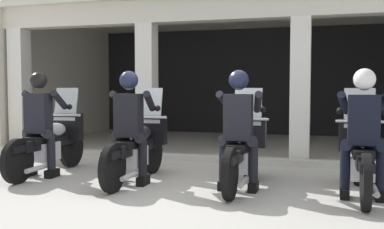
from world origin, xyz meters
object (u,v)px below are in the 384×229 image
Objects in this scene: motorcycle_center_right at (242,150)px; police_officer_far_right at (363,122)px; motorcycle_center_left at (138,146)px; police_officer_center_left at (130,117)px; motorcycle_far_right at (361,155)px; police_officer_far_left at (40,115)px; police_officer_center_right at (239,119)px; motorcycle_far_left at (51,142)px.

police_officer_far_right is (1.53, -0.32, 0.44)m from motorcycle_center_right.
motorcycle_center_left is 1.29× the size of police_officer_center_left.
police_officer_center_left reaches higher than motorcycle_center_left.
police_officer_far_right is at bearing -87.32° from motorcycle_far_right.
motorcycle_center_right is 1.53m from motorcycle_far_right.
motorcycle_center_left and motorcycle_far_right have the same top height.
police_officer_center_right is (3.05, -0.05, 0.00)m from police_officer_far_left.
motorcycle_center_left is 1.29× the size of police_officer_center_right.
police_officer_far_left reaches higher than motorcycle_far_right.
motorcycle_center_left is at bearing 92.08° from police_officer_center_left.
police_officer_far_left is 1.00× the size of police_officer_center_left.
motorcycle_far_right is at bearing 2.10° from motorcycle_far_left.
police_officer_center_left is at bearing -176.65° from police_officer_far_right.
motorcycle_center_right is (1.53, 0.06, 0.00)m from motorcycle_center_left.
motorcycle_center_left is (1.53, 0.18, -0.44)m from police_officer_far_left.
motorcycle_far_right is (4.58, 0.20, -0.44)m from police_officer_far_left.
police_officer_center_left is 1.00× the size of police_officer_far_right.
police_officer_center_left is (1.53, -0.11, 0.00)m from police_officer_far_left.
motorcycle_center_left is at bearing 173.81° from police_officer_center_right.
police_officer_far_right is at bearing 2.75° from police_officer_center_left.
motorcycle_far_left is 1.29× the size of police_officer_far_right.
police_officer_center_right is at bearing -3.08° from motorcycle_far_left.
motorcycle_far_right is at bearing 5.64° from police_officer_far_left.
police_officer_center_left is 1.63m from motorcycle_center_right.
police_officer_center_right is at bearing -167.78° from motorcycle_far_right.
police_officer_far_right reaches higher than motorcycle_far_right.
police_officer_far_right is (-0.00, -0.28, 0.44)m from motorcycle_far_right.
police_officer_center_left reaches higher than motorcycle_center_right.
motorcycle_far_right is 1.29× the size of police_officer_far_right.
motorcycle_far_left is 0.52m from police_officer_far_left.
police_officer_center_right is at bearing 2.22° from police_officer_far_left.
police_officer_center_right is 0.78× the size of motorcycle_far_right.
police_officer_center_left is 1.53m from police_officer_center_right.
police_officer_center_right is 1.00× the size of police_officer_far_right.
police_officer_far_right is at bearing 1.03° from police_officer_center_right.
police_officer_far_right is at bearing -2.56° from motorcycle_center_left.
motorcycle_center_left is at bearing 9.80° from police_officer_far_left.
motorcycle_far_right is 0.52m from police_officer_far_right.
motorcycle_center_left is 1.53m from motorcycle_center_right.
police_officer_far_left is 3.06m from police_officer_center_right.
police_officer_center_left is at bearing -165.18° from motorcycle_center_right.
motorcycle_far_right is (1.53, 0.25, -0.44)m from police_officer_center_right.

